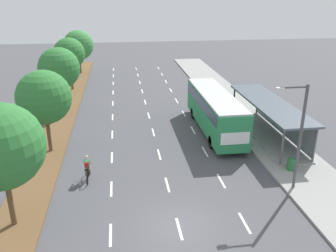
% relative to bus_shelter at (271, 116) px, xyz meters
% --- Properties ---
extents(ground_plane, '(140.00, 140.00, 0.00)m').
position_rel_bus_shelter_xyz_m(ground_plane, '(-9.53, -10.86, -1.87)').
color(ground_plane, '#4C4C51').
extents(median_strip, '(2.60, 52.00, 0.12)m').
position_rel_bus_shelter_xyz_m(median_strip, '(-17.83, 9.14, -1.81)').
color(median_strip, brown).
rests_on(median_strip, ground).
extents(sidewalk_right, '(4.50, 52.00, 0.15)m').
position_rel_bus_shelter_xyz_m(sidewalk_right, '(-0.28, 9.14, -1.79)').
color(sidewalk_right, gray).
rests_on(sidewalk_right, ground).
extents(lane_divider_left, '(0.14, 46.15, 0.01)m').
position_rel_bus_shelter_xyz_m(lane_divider_left, '(-13.03, 6.72, -1.86)').
color(lane_divider_left, white).
rests_on(lane_divider_left, ground).
extents(lane_divider_center, '(0.14, 46.15, 0.01)m').
position_rel_bus_shelter_xyz_m(lane_divider_center, '(-9.53, 6.72, -1.86)').
color(lane_divider_center, white).
rests_on(lane_divider_center, ground).
extents(lane_divider_right, '(0.14, 46.15, 0.01)m').
position_rel_bus_shelter_xyz_m(lane_divider_right, '(-6.03, 6.72, -1.86)').
color(lane_divider_right, white).
rests_on(lane_divider_right, ground).
extents(bus_shelter, '(2.90, 11.46, 2.86)m').
position_rel_bus_shelter_xyz_m(bus_shelter, '(0.00, 0.00, 0.00)').
color(bus_shelter, gray).
rests_on(bus_shelter, sidewalk_right).
extents(bus, '(2.54, 11.29, 3.37)m').
position_rel_bus_shelter_xyz_m(bus, '(-4.28, 1.90, 0.20)').
color(bus, '#28844C').
rests_on(bus, ground).
extents(cyclist, '(0.46, 1.82, 1.71)m').
position_rel_bus_shelter_xyz_m(cyclist, '(-14.51, -5.29, -1.08)').
color(cyclist, black).
rests_on(cyclist, ground).
extents(median_tree_nearest, '(4.26, 4.26, 6.53)m').
position_rel_bus_shelter_xyz_m(median_tree_nearest, '(-17.98, -9.55, 2.65)').
color(median_tree_nearest, brown).
rests_on(median_tree_nearest, median_strip).
extents(median_tree_second, '(3.92, 3.92, 6.15)m').
position_rel_bus_shelter_xyz_m(median_tree_second, '(-17.60, -0.56, 2.43)').
color(median_tree_second, brown).
rests_on(median_tree_second, median_strip).
extents(median_tree_third, '(3.92, 3.92, 6.39)m').
position_rel_bus_shelter_xyz_m(median_tree_third, '(-17.81, 8.43, 2.67)').
color(median_tree_third, brown).
rests_on(median_tree_third, median_strip).
extents(median_tree_fourth, '(3.71, 3.71, 6.17)m').
position_rel_bus_shelter_xyz_m(median_tree_fourth, '(-17.94, 17.42, 2.56)').
color(median_tree_fourth, brown).
rests_on(median_tree_fourth, median_strip).
extents(median_tree_fifth, '(4.21, 4.21, 6.12)m').
position_rel_bus_shelter_xyz_m(median_tree_fifth, '(-17.74, 26.41, 2.26)').
color(median_tree_fifth, brown).
rests_on(median_tree_fifth, median_strip).
extents(streetlight, '(1.91, 0.24, 6.50)m').
position_rel_bus_shelter_xyz_m(streetlight, '(-2.11, -8.17, 2.02)').
color(streetlight, '#4C4C51').
rests_on(streetlight, sidewalk_right).
extents(trash_bin, '(0.52, 0.52, 0.85)m').
position_rel_bus_shelter_xyz_m(trash_bin, '(-1.08, -6.04, -1.29)').
color(trash_bin, '#286B38').
rests_on(trash_bin, sidewalk_right).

